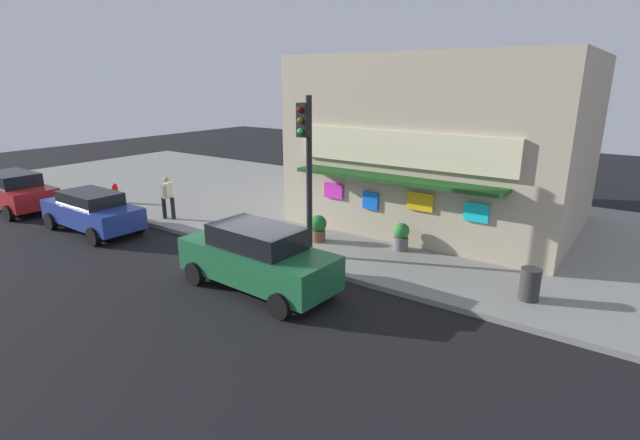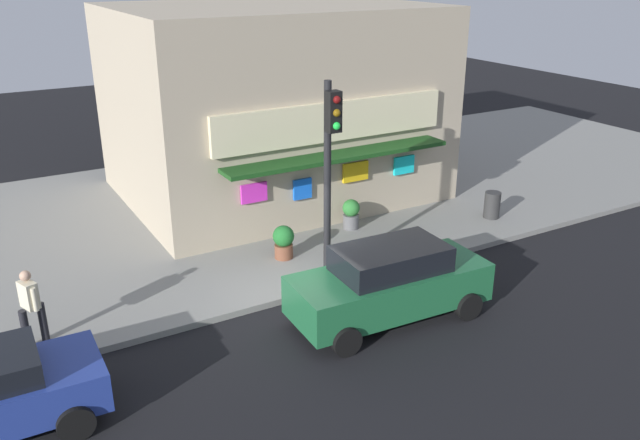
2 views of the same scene
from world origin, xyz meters
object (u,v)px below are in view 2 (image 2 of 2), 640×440
Objects in this scene: pedestrian at (31,305)px; parked_car_green at (390,283)px; trash_can at (492,205)px; potted_plant_by_doorway at (351,213)px; potted_plant_by_window at (284,241)px; traffic_light at (330,154)px.

pedestrian is 7.49m from parked_car_green.
potted_plant_by_doorway is (-4.18, 1.43, 0.06)m from trash_can.
trash_can is at bearing 2.63° from pedestrian.
potted_plant_by_doorway is 4.99m from parked_car_green.
traffic_light is at bearing -67.06° from potted_plant_by_window.
pedestrian reaches higher than trash_can.
traffic_light is 4.01m from potted_plant_by_doorway.
traffic_light is 2.88× the size of pedestrian.
potted_plant_by_window is 3.83m from parked_car_green.
pedestrian is 1.88× the size of potted_plant_by_doorway.
potted_plant_by_doorway is 2.78m from potted_plant_by_window.
traffic_light is 5.43× the size of potted_plant_by_doorway.
traffic_light reaches higher than potted_plant_by_doorway.
pedestrian is at bearing 178.49° from traffic_light.
pedestrian is 0.37× the size of parked_car_green.
parked_car_green reaches higher than potted_plant_by_window.
trash_can is 0.90× the size of potted_plant_by_window.
potted_plant_by_window is at bearing 100.75° from parked_car_green.
parked_car_green is (-1.93, -4.60, 0.28)m from potted_plant_by_doorway.
potted_plant_by_doorway is at bearing 47.02° from traffic_light.
traffic_light is 7.24m from pedestrian.
pedestrian is at bearing -169.32° from potted_plant_by_window.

